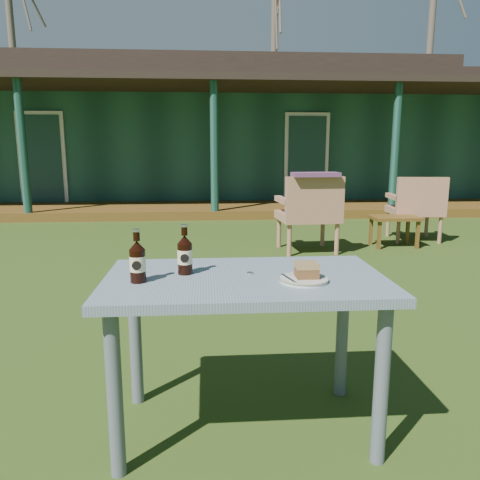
{
  "coord_description": "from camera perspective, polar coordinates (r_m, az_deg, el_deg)",
  "views": [
    {
      "loc": [
        -0.16,
        -3.53,
        1.26
      ],
      "look_at": [
        0.0,
        -1.3,
        0.82
      ],
      "focal_mm": 35.0,
      "sensor_mm": 36.0,
      "label": 1
    }
  ],
  "objects": [
    {
      "name": "cola_bottle_far",
      "position": [
        1.95,
        -12.38,
        -2.53
      ],
      "size": [
        0.07,
        0.07,
        0.22
      ],
      "color": "black",
      "rests_on": "cafe_table"
    },
    {
      "name": "armchair_right",
      "position": [
        6.84,
        20.74,
        4.01
      ],
      "size": [
        0.72,
        0.69,
        0.89
      ],
      "color": "#AD7456",
      "rests_on": "ground"
    },
    {
      "name": "tree_right",
      "position": [
        23.08,
        22.14,
        20.92
      ],
      "size": [
        0.28,
        0.28,
        11.0
      ],
      "primitive_type": "cylinder",
      "color": "brown",
      "rests_on": "ground"
    },
    {
      "name": "floral_throw",
      "position": [
        5.52,
        9.19,
        7.89
      ],
      "size": [
        0.56,
        0.28,
        0.05
      ],
      "primitive_type": "cube",
      "rotation": [
        0.0,
        0.0,
        3.21
      ],
      "color": "#683960",
      "rests_on": "armchair_left"
    },
    {
      "name": "cola_bottle_near",
      "position": [
        2.04,
        -6.74,
        -1.74
      ],
      "size": [
        0.07,
        0.07,
        0.22
      ],
      "color": "black",
      "rests_on": "cafe_table"
    },
    {
      "name": "plate",
      "position": [
        1.95,
        7.77,
        -4.77
      ],
      "size": [
        0.2,
        0.2,
        0.01
      ],
      "color": "silver",
      "rests_on": "cafe_table"
    },
    {
      "name": "armchair_left",
      "position": [
        5.74,
        8.5,
        3.66
      ],
      "size": [
        0.74,
        0.7,
        0.94
      ],
      "color": "#AD7456",
      "rests_on": "ground"
    },
    {
      "name": "cake_slice",
      "position": [
        1.96,
        8.12,
        -3.61
      ],
      "size": [
        0.09,
        0.09,
        0.06
      ],
      "color": "brown",
      "rests_on": "plate"
    },
    {
      "name": "fork",
      "position": [
        1.93,
        5.95,
        -4.69
      ],
      "size": [
        0.05,
        0.14,
        0.0
      ],
      "primitive_type": "cube",
      "rotation": [
        0.0,
        0.0,
        0.25
      ],
      "color": "silver",
      "rests_on": "plate"
    },
    {
      "name": "bottle_cap",
      "position": [
        2.04,
        1.22,
        -4.06
      ],
      "size": [
        0.03,
        0.03,
        0.01
      ],
      "primitive_type": "cylinder",
      "color": "silver",
      "rests_on": "cafe_table"
    },
    {
      "name": "pavilion",
      "position": [
        12.92,
        -3.59,
        12.63
      ],
      "size": [
        15.8,
        8.3,
        3.45
      ],
      "color": "#1A4437",
      "rests_on": "ground"
    },
    {
      "name": "tree_left",
      "position": [
        22.79,
        -25.95,
        20.13
      ],
      "size": [
        0.28,
        0.28,
        10.5
      ],
      "primitive_type": "cylinder",
      "color": "brown",
      "rests_on": "ground"
    },
    {
      "name": "ground",
      "position": [
        3.75,
        -1.48,
        -8.51
      ],
      "size": [
        80.0,
        80.0,
        0.0
      ],
      "primitive_type": "plane",
      "color": "#334916"
    },
    {
      "name": "cafe_table",
      "position": [
        2.04,
        0.63,
        -7.18
      ],
      "size": [
        1.2,
        0.7,
        0.72
      ],
      "color": "slate",
      "rests_on": "ground"
    },
    {
      "name": "side_table",
      "position": [
        6.36,
        18.32,
        2.24
      ],
      "size": [
        0.6,
        0.4,
        0.4
      ],
      "color": "brown",
      "rests_on": "ground"
    },
    {
      "name": "tree_mid",
      "position": [
        22.53,
        4.15,
        19.99
      ],
      "size": [
        0.28,
        0.28,
        9.5
      ],
      "primitive_type": "cylinder",
      "color": "brown",
      "rests_on": "ground"
    }
  ]
}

